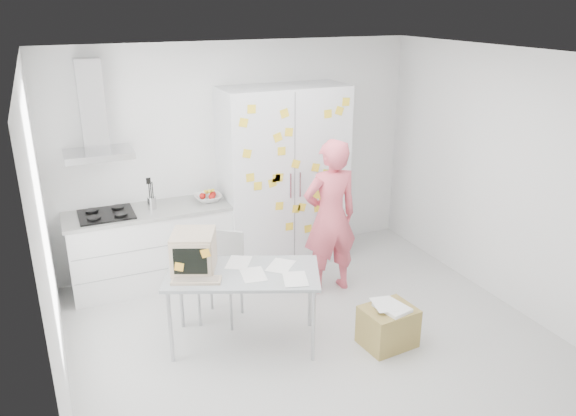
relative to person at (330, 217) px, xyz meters
name	(u,v)px	position (x,y,z in m)	size (l,w,h in m)	color
floor	(309,334)	(-0.61, -0.75, -0.89)	(4.50, 4.00, 0.02)	silver
walls	(280,185)	(-0.61, -0.03, 0.47)	(4.52, 4.01, 2.70)	white
ceiling	(313,55)	(-0.61, -0.75, 1.82)	(4.50, 4.00, 0.02)	white
counter_run	(152,246)	(-1.81, 0.95, -0.41)	(1.84, 0.63, 1.28)	white
range_hood	(94,119)	(-2.26, 1.08, 1.08)	(0.70, 0.48, 1.01)	silver
tall_cabinet	(284,177)	(-0.16, 0.92, 0.22)	(1.50, 0.68, 2.20)	silver
person	(330,217)	(0.00, 0.00, 0.00)	(0.64, 0.42, 1.77)	#E95A6A
desk	(212,261)	(-1.50, -0.50, -0.03)	(1.58, 1.20, 1.12)	#9DA4A8
chair	(222,271)	(-1.29, -0.09, -0.36)	(0.59, 0.59, 0.93)	#A4A4A2
cardboard_box	(388,326)	(0.00, -1.22, -0.68)	(0.52, 0.43, 0.43)	#A28B46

